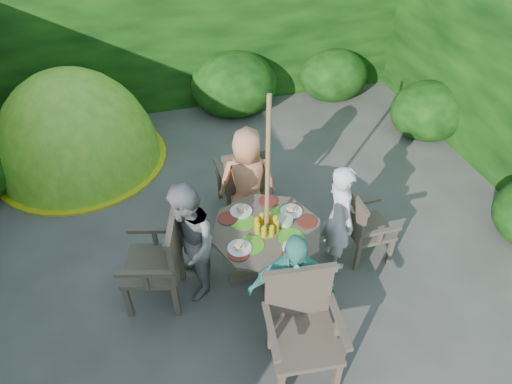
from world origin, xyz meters
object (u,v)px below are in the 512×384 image
object	(u,v)px
child_back	(248,182)
child_front	(291,291)
garden_chair_front	(302,325)
garden_chair_right	(363,225)
garden_chair_left	(160,260)
parasol_pole	(267,198)
child_left	(188,243)
dome_tent	(83,161)
child_right	(339,217)
garden_chair_back	(242,178)
patio_table	(267,237)

from	to	relation	value
child_back	child_front	size ratio (longest dim) A/B	1.01
child_front	garden_chair_front	bearing A→B (deg)	-78.06
garden_chair_right	garden_chair_left	world-z (taller)	garden_chair_left
parasol_pole	child_back	size ratio (longest dim) A/B	1.62
child_front	child_left	bearing A→B (deg)	145.31
garden_chair_front	dome_tent	bearing A→B (deg)	123.19
child_left	dome_tent	distance (m)	3.04
parasol_pole	child_left	world-z (taller)	parasol_pole
parasol_pole	child_right	bearing A→B (deg)	-0.72
garden_chair_right	child_left	bearing A→B (deg)	89.04
garden_chair_back	garden_chair_front	world-z (taller)	garden_chair_front
parasol_pole	garden_chair_left	size ratio (longest dim) A/B	2.14
garden_chair_front	child_left	world-z (taller)	child_left
patio_table	child_front	bearing A→B (deg)	-91.00
garden_chair_right	garden_chair_back	size ratio (longest dim) A/B	0.92
garden_chair_back	dome_tent	bearing A→B (deg)	-41.89
patio_table	garden_chair_front	xyz separation A→B (m)	(-0.01, -1.09, -0.01)
garden_chair_right	child_front	world-z (taller)	child_front
garden_chair_back	child_back	world-z (taller)	child_back
patio_table	child_left	size ratio (longest dim) A/B	0.86
garden_chair_right	child_left	xyz separation A→B (m)	(-1.90, 0.03, 0.22)
garden_chair_front	child_right	size ratio (longest dim) A/B	0.81
patio_table	dome_tent	bearing A→B (deg)	126.17
child_left	child_front	world-z (taller)	child_left
patio_table	garden_chair_front	world-z (taller)	garden_chair_front
garden_chair_left	garden_chair_back	xyz separation A→B (m)	(1.11, 1.10, -0.05)
garden_chair_right	garden_chair_left	distance (m)	2.20
child_right	child_front	bearing A→B (deg)	134.39
child_back	child_right	bearing A→B (deg)	144.66
garden_chair_left	dome_tent	world-z (taller)	dome_tent
child_left	garden_chair_back	bearing A→B (deg)	143.38
patio_table	garden_chair_back	distance (m)	1.10
parasol_pole	dome_tent	world-z (taller)	parasol_pole
child_left	dome_tent	world-z (taller)	dome_tent
patio_table	child_back	distance (m)	0.81
garden_chair_back	parasol_pole	bearing A→B (deg)	86.16
garden_chair_front	child_back	distance (m)	1.89
patio_table	dome_tent	distance (m)	3.42
garden_chair_left	child_front	world-z (taller)	child_front
parasol_pole	garden_chair_right	distance (m)	1.27
garden_chair_right	child_left	distance (m)	1.92
child_left	garden_chair_front	bearing A→B (deg)	36.31
parasol_pole	child_left	distance (m)	0.90
garden_chair_front	garden_chair_back	bearing A→B (deg)	95.08
child_right	dome_tent	distance (m)	3.96
garden_chair_left	child_right	bearing A→B (deg)	104.58
child_left	child_back	world-z (taller)	child_left
dome_tent	parasol_pole	bearing A→B (deg)	-45.84
garden_chair_right	child_right	distance (m)	0.36
dome_tent	garden_chair_right	bearing A→B (deg)	-33.50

